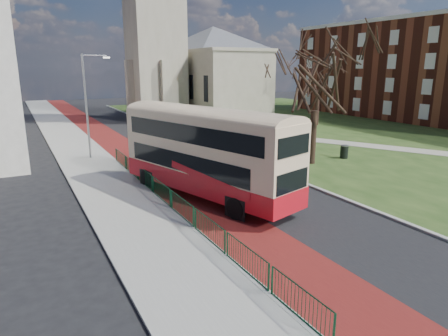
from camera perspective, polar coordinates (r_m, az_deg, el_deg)
ground at (r=18.91m, az=5.23°, el=-8.18°), size 160.00×160.00×0.00m
road_carriageway at (r=37.03m, az=-9.87°, el=2.89°), size 9.00×120.00×0.01m
bus_lane at (r=36.31m, az=-13.91°, el=2.46°), size 3.40×120.00×0.01m
pavement_west at (r=35.61m, az=-19.84°, el=1.88°), size 4.00×120.00×0.12m
kerb_west at (r=35.92m, az=-16.70°, el=2.24°), size 0.25×120.00×0.13m
kerb_east at (r=40.45m, az=-4.56°, el=4.11°), size 0.25×80.00×0.13m
grass_green at (r=51.58m, az=16.26°, el=5.75°), size 40.00×80.00×0.04m
footpath at (r=39.17m, az=22.06°, el=2.75°), size 18.84×32.82×0.03m
pedestrian_railing at (r=20.84m, az=-7.67°, el=-4.46°), size 0.07×24.00×1.12m
gothic_church at (r=57.37m, az=-5.33°, el=20.21°), size 16.38×18.00×40.00m
brick_terrace at (r=60.50m, az=27.92°, el=12.30°), size 10.30×44.30×13.50m
streetlamp at (r=33.10m, az=-18.86°, el=9.04°), size 2.13×0.18×8.00m
bus at (r=22.04m, az=-2.63°, el=2.71°), size 5.98×11.97×4.89m
winter_tree_near at (r=30.34m, az=13.11°, el=13.88°), size 8.58×8.58×10.29m
winter_tree_far at (r=51.36m, az=13.47°, el=13.13°), size 7.62×7.62×9.28m
litter_bin at (r=33.41m, az=16.80°, el=2.25°), size 0.69×0.69×1.06m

